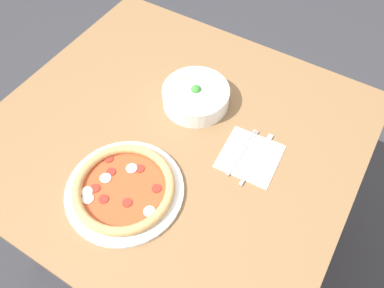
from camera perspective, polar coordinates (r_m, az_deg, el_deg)
ground_plane at (r=1.81m, az=-1.91°, el=-13.04°), size 8.00×8.00×0.00m
dining_table at (r=1.22m, az=-2.75°, el=-1.26°), size 1.08×1.00×0.77m
pizza at (r=1.02m, az=-10.20°, el=-6.76°), size 0.32×0.32×0.04m
bowl at (r=1.18m, az=0.57°, el=7.42°), size 0.21×0.21×0.08m
napkin at (r=1.09m, az=8.83°, el=-1.85°), size 0.17×0.17×0.00m
fork at (r=1.09m, az=7.67°, el=-1.27°), size 0.02×0.18×0.00m
knife at (r=1.08m, az=9.60°, el=-2.54°), size 0.02×0.20×0.01m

